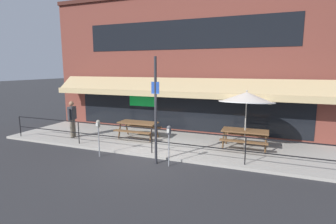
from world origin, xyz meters
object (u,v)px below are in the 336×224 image
Objects in this scene: picnic_table_centre at (245,134)px; parking_meter_far at (169,134)px; parking_meter_near at (98,127)px; picnic_table_left at (138,125)px; street_sign_pole at (156,110)px; pedestrian_walking at (72,117)px; patio_umbrella_centre at (247,98)px.

picnic_table_centre is 1.27× the size of parking_meter_far.
picnic_table_centre is 5.75m from parking_meter_near.
picnic_table_left is at bearing -178.41° from picnic_table_centre.
parking_meter_near reaches higher than picnic_table_left.
picnic_table_left is 0.49× the size of street_sign_pole.
pedestrian_walking reaches higher than picnic_table_centre.
parking_meter_far is (-2.25, -2.67, 0.44)m from picnic_table_centre.
parking_meter_far reaches higher than picnic_table_left.
parking_meter_far reaches higher than picnic_table_centre.
parking_meter_far is 0.38× the size of street_sign_pole.
picnic_table_left is 3.39m from street_sign_pole.
picnic_table_centre is at bearing 43.31° from street_sign_pole.
picnic_table_centre is 0.49× the size of street_sign_pole.
parking_meter_near and parking_meter_far have the same top height.
pedestrian_walking reaches higher than parking_meter_far.
street_sign_pole is at bearing 172.49° from parking_meter_far.
patio_umbrella_centre reaches higher than picnic_table_left.
parking_meter_far is at bearing -130.16° from picnic_table_centre.
pedestrian_walking is 5.66m from parking_meter_far.
picnic_table_centre is 1.05× the size of pedestrian_walking.
parking_meter_far is at bearing -45.44° from picnic_table_left.
parking_meter_near is at bearing -31.55° from pedestrian_walking.
patio_umbrella_centre is at bearing -90.00° from picnic_table_centre.
picnic_table_left is at bearing 83.22° from parking_meter_near.
pedestrian_walking reaches higher than picnic_table_left.
parking_meter_far is at bearing -16.14° from pedestrian_walking.
picnic_table_centre is at bearing 90.00° from patio_umbrella_centre.
pedestrian_walking is at bearing 163.86° from parking_meter_far.
picnic_table_centre is at bearing 28.21° from parking_meter_near.
street_sign_pole reaches higher than picnic_table_left.
patio_umbrella_centre is at bearing 7.73° from pedestrian_walking.
street_sign_pole reaches higher than picnic_table_centre.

